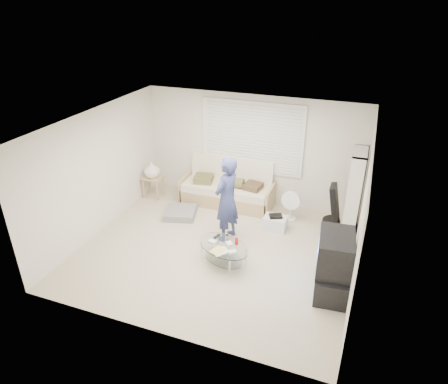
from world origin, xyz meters
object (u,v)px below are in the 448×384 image
at_px(futon_sofa, 228,189).
at_px(tv_unit, 333,265).
at_px(coffee_table, 224,249).
at_px(bookshelf, 354,193).

height_order(futon_sofa, tv_unit, tv_unit).
height_order(futon_sofa, coffee_table, futon_sofa).
relative_size(tv_unit, coffee_table, 0.87).
distance_m(futon_sofa, bookshelf, 2.83).
xyz_separation_m(bookshelf, coffee_table, (-2.04, -1.95, -0.57)).
xyz_separation_m(futon_sofa, bookshelf, (2.77, -0.29, 0.54)).
height_order(bookshelf, coffee_table, bookshelf).
bearing_deg(bookshelf, futon_sofa, 174.02).
relative_size(bookshelf, coffee_table, 1.44).
bearing_deg(tv_unit, futon_sofa, 138.80).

